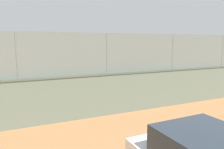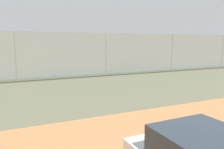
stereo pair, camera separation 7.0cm
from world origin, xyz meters
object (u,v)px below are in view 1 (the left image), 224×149
Objects in this scene: sports_ball at (69,70)px; player_foreground_swinging at (69,80)px; courtside_bench at (80,97)px; player_baseline_waiting at (115,79)px; spare_ball_by_wall at (146,100)px; player_at_service_line at (109,63)px.

player_foreground_swinging is at bearing -103.51° from sports_ball.
player_foreground_swinging is 7.71× the size of sports_ball.
courtside_bench is (0.00, 2.50, -0.43)m from player_foreground_swinging.
player_baseline_waiting is 2.56m from spare_ball_by_wall.
player_baseline_waiting is 7.68× the size of sports_ball.
player_at_service_line is at bearing -124.97° from player_foreground_swinging.
courtside_bench is at bearing 61.65° from player_at_service_line.
sports_ball reaches higher than player_foreground_swinging.
sports_ball is 2.29m from courtside_bench.
courtside_bench is (3.36, -0.59, 0.39)m from spare_ball_by_wall.
spare_ball_by_wall is at bearing 143.15° from sports_ball.
courtside_bench is (2.60, 1.72, -0.42)m from player_baseline_waiting.
player_foreground_swinging is at bearing -90.10° from courtside_bench.
player_at_service_line is 11.81m from spare_ball_by_wall.
player_baseline_waiting is (3.29, 9.20, 0.00)m from player_at_service_line.
spare_ball_by_wall is at bearing 77.60° from player_at_service_line.
spare_ball_by_wall is 3.43m from courtside_bench.
sports_ball is (0.12, 0.49, 0.66)m from player_foreground_swinging.
sports_ball reaches higher than player_at_service_line.
player_foreground_swinging is 0.94× the size of courtside_bench.
player_at_service_line reaches higher than spare_ball_by_wall.
spare_ball_by_wall is (-3.36, 3.09, -0.81)m from player_foreground_swinging.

